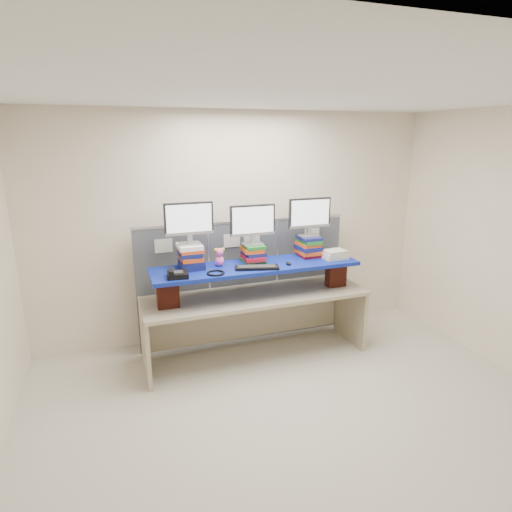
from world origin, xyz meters
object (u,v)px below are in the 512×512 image
object	(u,v)px
monitor_right	(310,215)
keyboard	(257,267)
blue_board	(256,267)
desk	(256,307)
monitor_center	(253,222)
monitor_left	(189,221)
desk_phone	(177,274)

from	to	relation	value
monitor_right	keyboard	world-z (taller)	monitor_right
blue_board	desk	bearing A→B (deg)	133.69
monitor_center	monitor_right	size ratio (longest dim) A/B	1.00
monitor_left	desk_phone	distance (m)	0.59
monitor_left	desk_phone	xyz separation A→B (m)	(-0.19, -0.27, -0.49)
desk	desk_phone	xyz separation A→B (m)	(-0.90, -0.16, 0.54)
desk	blue_board	distance (m)	0.48
blue_board	keyboard	xyz separation A→B (m)	(-0.04, -0.14, 0.04)
desk	monitor_left	bearing A→B (deg)	170.44
desk	monitor_center	world-z (taller)	monitor_center
blue_board	keyboard	world-z (taller)	keyboard
monitor_center	monitor_right	world-z (taller)	monitor_right
monitor_right	desk_phone	xyz separation A→B (m)	(-1.59, -0.29, -0.46)
blue_board	monitor_left	bearing A→B (deg)	170.44
monitor_left	monitor_center	bearing A→B (deg)	-0.00
blue_board	monitor_right	bearing A→B (deg)	9.60
keyboard	desk_phone	world-z (taller)	desk_phone
monitor_center	keyboard	bearing A→B (deg)	-99.71
desk	monitor_left	xyz separation A→B (m)	(-0.71, 0.11, 1.02)
desk	keyboard	bearing A→B (deg)	-106.07
blue_board	desk_phone	distance (m)	0.91
keyboard	desk	bearing A→B (deg)	88.91
desk	desk_phone	bearing A→B (deg)	-170.59
desk	monitor_right	size ratio (longest dim) A/B	4.93
blue_board	keyboard	distance (m)	0.15
desk_phone	desk	bearing A→B (deg)	16.29
blue_board	monitor_center	distance (m)	0.49
monitor_left	monitor_right	xyz separation A→B (m)	(1.40, 0.02, -0.02)
desk_phone	monitor_center	bearing A→B (deg)	23.40
monitor_left	keyboard	size ratio (longest dim) A/B	1.05
monitor_left	keyboard	world-z (taller)	monitor_left
monitor_center	monitor_left	bearing A→B (deg)	180.00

